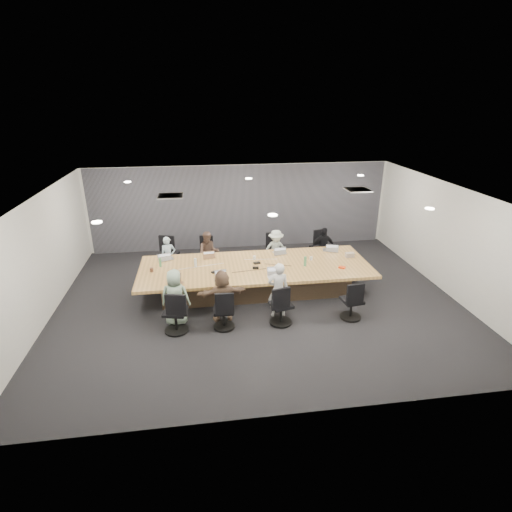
{
  "coord_description": "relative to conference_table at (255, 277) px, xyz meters",
  "views": [
    {
      "loc": [
        -1.36,
        -8.98,
        4.88
      ],
      "look_at": [
        0.0,
        0.4,
        1.05
      ],
      "focal_mm": 28.0,
      "sensor_mm": 36.0,
      "label": 1
    }
  ],
  "objects": [
    {
      "name": "chair_5",
      "position": [
        -0.96,
        -1.7,
        -0.02
      ],
      "size": [
        0.54,
        0.54,
        0.75
      ],
      "primitive_type": null,
      "rotation": [
        0.0,
        0.0,
        -0.06
      ],
      "color": "black",
      "rests_on": "ground"
    },
    {
      "name": "person_6",
      "position": [
        0.34,
        -1.35,
        0.28
      ],
      "size": [
        0.5,
        0.34,
        1.36
      ],
      "primitive_type": "imported",
      "rotation": [
        0.0,
        0.0,
        3.11
      ],
      "color": "silver",
      "rests_on": "ground"
    },
    {
      "name": "ceiling",
      "position": [
        0.0,
        -0.5,
        2.4
      ],
      "size": [
        10.0,
        8.0,
        0.0
      ],
      "primitive_type": "cube",
      "color": "white",
      "rests_on": "wall_back"
    },
    {
      "name": "chair_1",
      "position": [
        -1.17,
        1.7,
        -0.03
      ],
      "size": [
        0.6,
        0.6,
        0.74
      ],
      "primitive_type": null,
      "rotation": [
        0.0,
        0.0,
        2.92
      ],
      "color": "black",
      "rests_on": "ground"
    },
    {
      "name": "laptop_0",
      "position": [
        -2.33,
        0.8,
        0.35
      ],
      "size": [
        0.39,
        0.32,
        0.02
      ],
      "primitive_type": "cube",
      "rotation": [
        0.0,
        0.0,
        3.4
      ],
      "color": "#B2B2B7",
      "rests_on": "conference_table"
    },
    {
      "name": "chair_4",
      "position": [
        -2.02,
        -1.7,
        0.01
      ],
      "size": [
        0.66,
        0.66,
        0.83
      ],
      "primitive_type": null,
      "rotation": [
        0.0,
        0.0,
        -0.2
      ],
      "color": "black",
      "rests_on": "ground"
    },
    {
      "name": "cup_white_near",
      "position": [
        1.55,
        0.17,
        0.38
      ],
      "size": [
        0.08,
        0.08,
        0.09
      ],
      "primitive_type": "cylinder",
      "rotation": [
        0.0,
        0.0,
        0.19
      ],
      "color": "white",
      "rests_on": "conference_table"
    },
    {
      "name": "mug_brown",
      "position": [
        -2.65,
        -0.01,
        0.39
      ],
      "size": [
        0.11,
        0.11,
        0.11
      ],
      "primitive_type": "cylinder",
      "rotation": [
        0.0,
        0.0,
        0.36
      ],
      "color": "brown",
      "rests_on": "conference_table"
    },
    {
      "name": "laptop_5",
      "position": [
        -0.96,
        -0.8,
        0.35
      ],
      "size": [
        0.3,
        0.22,
        0.02
      ],
      "primitive_type": "cube",
      "rotation": [
        0.0,
        0.0,
        0.09
      ],
      "color": "#B2B2B7",
      "rests_on": "conference_table"
    },
    {
      "name": "mic_left",
      "position": [
        -1.09,
        -0.29,
        0.35
      ],
      "size": [
        0.17,
        0.14,
        0.03
      ],
      "primitive_type": "cube",
      "rotation": [
        0.0,
        0.0,
        0.37
      ],
      "color": "black",
      "rests_on": "conference_table"
    },
    {
      "name": "laptop_4",
      "position": [
        -2.02,
        -0.8,
        0.35
      ],
      "size": [
        0.35,
        0.28,
        0.02
      ],
      "primitive_type": "cube",
      "rotation": [
        0.0,
        0.0,
        -0.21
      ],
      "color": "#8C6647",
      "rests_on": "conference_table"
    },
    {
      "name": "wall_left",
      "position": [
        -5.0,
        -0.5,
        1.0
      ],
      "size": [
        0.0,
        8.0,
        2.8
      ],
      "primitive_type": "cube",
      "rotation": [
        1.57,
        0.0,
        1.57
      ],
      "color": "beige",
      "rests_on": "ground"
    },
    {
      "name": "bottle_green_right",
      "position": [
        1.28,
        -0.21,
        0.47
      ],
      "size": [
        0.09,
        0.09,
        0.26
      ],
      "primitive_type": "cylinder",
      "rotation": [
        0.0,
        0.0,
        -0.24
      ],
      "color": "#498B57",
      "rests_on": "conference_table"
    },
    {
      "name": "chair_3",
      "position": [
        2.25,
        1.7,
        -0.0
      ],
      "size": [
        0.66,
        0.66,
        0.8
      ],
      "primitive_type": null,
      "rotation": [
        0.0,
        0.0,
        3.41
      ],
      "color": "black",
      "rests_on": "ground"
    },
    {
      "name": "conference_table",
      "position": [
        0.0,
        0.0,
        0.0
      ],
      "size": [
        6.0,
        2.2,
        0.74
      ],
      "color": "#4E3B2B",
      "rests_on": "ground"
    },
    {
      "name": "laptop_3",
      "position": [
        2.25,
        0.8,
        0.35
      ],
      "size": [
        0.39,
        0.32,
        0.02
      ],
      "primitive_type": "cube",
      "rotation": [
        0.0,
        0.0,
        2.9
      ],
      "color": "#B2B2B7",
      "rests_on": "conference_table"
    },
    {
      "name": "wall_back",
      "position": [
        0.0,
        3.5,
        1.0
      ],
      "size": [
        10.0,
        0.0,
        2.8
      ],
      "primitive_type": "cube",
      "rotation": [
        1.57,
        0.0,
        0.0
      ],
      "color": "beige",
      "rests_on": "ground"
    },
    {
      "name": "cup_white_far",
      "position": [
        0.03,
        0.42,
        0.39
      ],
      "size": [
        0.08,
        0.08,
        0.1
      ],
      "primitive_type": "cylinder",
      "rotation": [
        0.0,
        0.0,
        0.03
      ],
      "color": "white",
      "rests_on": "conference_table"
    },
    {
      "name": "person_1",
      "position": [
        -1.17,
        1.35,
        0.23
      ],
      "size": [
        0.62,
        0.49,
        1.27
      ],
      "primitive_type": "imported",
      "rotation": [
        0.0,
        0.0,
        6.28
      ],
      "color": "brown",
      "rests_on": "ground"
    },
    {
      "name": "snack_packet",
      "position": [
        2.18,
        -0.48,
        0.36
      ],
      "size": [
        0.2,
        0.19,
        0.04
      ],
      "primitive_type": "cube",
      "rotation": [
        0.0,
        0.0,
        -0.59
      ],
      "color": "red",
      "rests_on": "conference_table"
    },
    {
      "name": "person_4",
      "position": [
        -2.02,
        -1.35,
        0.26
      ],
      "size": [
        0.7,
        0.51,
        1.33
      ],
      "primitive_type": "imported",
      "rotation": [
        0.0,
        0.0,
        3.0
      ],
      "color": "#8EAB94",
      "rests_on": "ground"
    },
    {
      "name": "wall_right",
      "position": [
        5.0,
        -0.5,
        1.0
      ],
      "size": [
        0.0,
        8.0,
        2.8
      ],
      "primitive_type": "cube",
      "rotation": [
        1.57,
        0.0,
        -1.57
      ],
      "color": "beige",
      "rests_on": "ground"
    },
    {
      "name": "chair_6",
      "position": [
        0.34,
        -1.7,
        -0.0
      ],
      "size": [
        0.65,
        0.65,
        0.8
      ],
      "primitive_type": null,
      "rotation": [
        0.0,
        0.0,
        0.24
      ],
      "color": "black",
      "rests_on": "ground"
    },
    {
      "name": "person_2",
      "position": [
        0.8,
        1.35,
        0.21
      ],
      "size": [
        0.82,
        0.5,
        1.23
      ],
      "primitive_type": "imported",
      "rotation": [
        0.0,
        0.0,
        6.34
      ],
      "color": "#AEBBB1",
      "rests_on": "ground"
    },
    {
      "name": "chair_7",
      "position": [
        2.02,
        -1.7,
        -0.02
      ],
      "size": [
        0.59,
        0.59,
        0.77
      ],
      "primitive_type": null,
      "rotation": [
        0.0,
        0.0,
        0.14
      ],
      "color": "black",
      "rests_on": "ground"
    },
    {
      "name": "laptop_6",
      "position": [
        0.34,
        -0.8,
        0.35
      ],
      "size": [
        0.3,
        0.21,
        0.02
      ],
      "primitive_type": "cube",
      "rotation": [
        0.0,
        0.0,
        0.03
      ],
      "color": "#B2B2B7",
      "rests_on": "conference_table"
    },
    {
      "name": "person_3",
      "position": [
        2.25,
        1.35,
        0.22
      ],
      "size": [
        0.73,
        0.32,
        1.24
      ],
      "primitive_type": "imported",
      "rotation": [
        0.0,
        0.0,
        6.3
      ],
      "color": "black",
      "rests_on": "ground"
    },
    {
      "name": "floor",
      "position": [
        0.0,
        -0.5,
        -0.4
      ],
      "size": [
        10.0,
        8.0,
        0.0
      ],
      "primitive_type": "cube",
      "color": "black",
      "rests_on": "ground"
    },
    {
      "name": "person_0",
      "position": [
        -2.33,
        1.35,
        0.18
      ],
      "size": [
        0.47,
        0.36,
        1.17
      ],
      "primitive_type": "imported",
      "rotation": [
        0.0,
        0.0,
        6.47
      ],
      "color": "#9DB8C7",
      "rests_on": "ground"
    },
    {
      "name": "wall_front",
      "position": [
        0.0,
        -4.5,
        1.0
      ],
      "size": [
        10.0,
        0.0,
        2.8
      ],
      "primitive_type": "cube",
      "rotation": [
        -1.57,
        0.0,
        0.0
      ],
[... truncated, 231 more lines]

